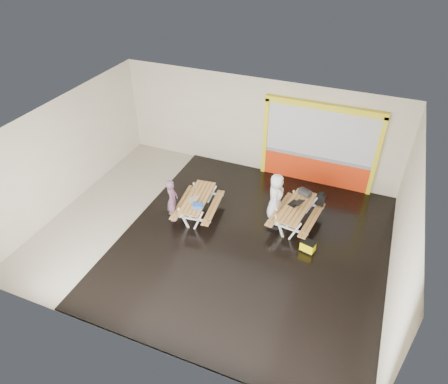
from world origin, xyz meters
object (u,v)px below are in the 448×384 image
at_px(picnic_table_left, 198,202).
at_px(fluke_bag, 308,247).
at_px(backpack, 321,199).
at_px(laptop_left, 193,199).
at_px(blue_pouch, 198,206).
at_px(picnic_table_right, 296,211).
at_px(person_left, 172,200).
at_px(dark_case, 273,225).
at_px(person_right, 276,196).
at_px(laptop_right, 296,203).
at_px(toolbox, 305,192).

distance_m(picnic_table_left, fluke_bag, 3.61).
height_order(picnic_table_left, fluke_bag, picnic_table_left).
bearing_deg(backpack, laptop_left, -155.55).
xyz_separation_m(laptop_left, blue_pouch, (0.26, -0.24, 0.00)).
bearing_deg(picnic_table_right, person_left, -162.33).
bearing_deg(blue_pouch, fluke_bag, 1.84).
bearing_deg(fluke_bag, laptop_left, 177.99).
bearing_deg(laptop_left, backpack, 24.45).
bearing_deg(picnic_table_right, picnic_table_left, -167.07).
relative_size(backpack, dark_case, 1.21).
bearing_deg(laptop_left, blue_pouch, -42.07).
bearing_deg(person_left, person_right, -87.94).
bearing_deg(picnic_table_left, blue_pouch, -64.22).
height_order(blue_pouch, dark_case, blue_pouch).
xyz_separation_m(laptop_right, blue_pouch, (-2.68, -1.20, -0.02)).
height_order(picnic_table_right, dark_case, picnic_table_right).
height_order(picnic_table_left, person_right, person_right).
bearing_deg(laptop_right, blue_pouch, -155.89).
relative_size(toolbox, fluke_bag, 0.93).
distance_m(laptop_right, dark_case, 0.97).
relative_size(picnic_table_right, person_left, 1.40).
distance_m(laptop_left, laptop_right, 3.10).
relative_size(laptop_left, blue_pouch, 1.05).
distance_m(blue_pouch, backpack, 3.80).
distance_m(person_left, fluke_bag, 4.25).
bearing_deg(person_right, blue_pouch, 113.97).
bearing_deg(fluke_bag, blue_pouch, -178.16).
bearing_deg(backpack, dark_case, -136.95).
height_order(person_right, fluke_bag, person_right).
height_order(picnic_table_right, blue_pouch, blue_pouch).
distance_m(blue_pouch, toolbox, 3.34).
distance_m(laptop_left, dark_case, 2.55).
xyz_separation_m(picnic_table_left, picnic_table_right, (2.96, 0.68, 0.01)).
distance_m(person_right, backpack, 1.40).
distance_m(picnic_table_right, fluke_bag, 1.24).
xyz_separation_m(dark_case, fluke_bag, (1.22, -0.66, 0.11)).
distance_m(picnic_table_right, backpack, 0.94).
bearing_deg(picnic_table_left, laptop_left, -103.05).
distance_m(picnic_table_left, dark_case, 2.42).
bearing_deg(picnic_table_left, dark_case, 7.95).
bearing_deg(blue_pouch, dark_case, 19.73).
relative_size(picnic_table_right, laptop_right, 4.06).
bearing_deg(laptop_left, dark_case, 12.53).
xyz_separation_m(laptop_left, backpack, (3.58, 1.63, -0.09)).
xyz_separation_m(toolbox, dark_case, (-0.67, -1.02, -0.72)).
height_order(blue_pouch, fluke_bag, blue_pouch).
distance_m(laptop_right, fluke_bag, 1.41).
relative_size(picnic_table_left, person_right, 1.26).
distance_m(person_left, toolbox, 4.09).
relative_size(picnic_table_right, laptop_left, 6.35).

